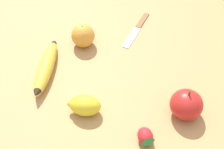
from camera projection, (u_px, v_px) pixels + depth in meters
ground_plane at (112, 70)px, 0.87m from camera, size 3.00×3.00×0.00m
banana at (46, 68)px, 0.85m from camera, size 0.10×0.21×0.04m
orange at (83, 36)px, 0.92m from camera, size 0.07×0.07×0.07m
strawberry at (146, 137)px, 0.71m from camera, size 0.04×0.05×0.04m
apple at (186, 104)px, 0.75m from camera, size 0.08×0.08×0.08m
lemon at (85, 105)px, 0.76m from camera, size 0.09×0.08×0.05m
paring_knife at (137, 28)px, 0.99m from camera, size 0.13×0.16×0.01m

